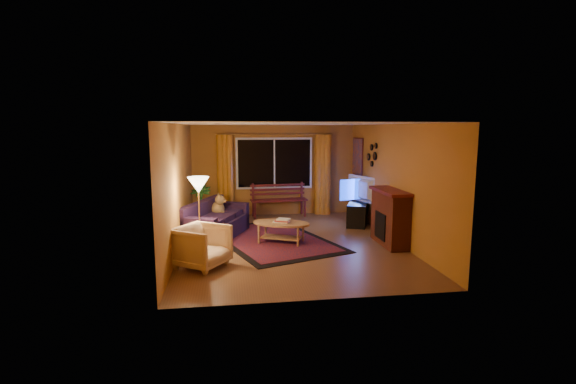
{
  "coord_description": "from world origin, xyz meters",
  "views": [
    {
      "loc": [
        -1.27,
        -8.5,
        2.42
      ],
      "look_at": [
        0.0,
        0.3,
        1.05
      ],
      "focal_mm": 26.0,
      "sensor_mm": 36.0,
      "label": 1
    }
  ],
  "objects": [
    {
      "name": "bench",
      "position": [
        0.09,
        2.69,
        0.23
      ],
      "size": [
        1.57,
        0.59,
        0.46
      ],
      "primitive_type": "cube",
      "rotation": [
        0.0,
        0.0,
        0.09
      ],
      "color": "#521615",
      "rests_on": "ground"
    },
    {
      "name": "wall_left",
      "position": [
        -2.26,
        0.0,
        1.25
      ],
      "size": [
        0.02,
        6.0,
        2.5
      ],
      "primitive_type": "cube",
      "color": "#BA772D",
      "rests_on": "ground"
    },
    {
      "name": "fireplace",
      "position": [
        2.05,
        -0.4,
        0.55
      ],
      "size": [
        0.4,
        1.2,
        1.1
      ],
      "primitive_type": "cube",
      "color": "maroon",
      "rests_on": "ground"
    },
    {
      "name": "floor_lamp",
      "position": [
        -1.82,
        -0.68,
        0.76
      ],
      "size": [
        0.27,
        0.27,
        1.52
      ],
      "primitive_type": "cylinder",
      "rotation": [
        0.0,
        0.0,
        0.05
      ],
      "color": "#BF8C3F",
      "rests_on": "ground"
    },
    {
      "name": "armchair",
      "position": [
        -1.75,
        -1.31,
        0.41
      ],
      "size": [
        1.06,
        1.07,
        0.81
      ],
      "primitive_type": "imported",
      "rotation": [
        0.0,
        0.0,
        0.97
      ],
      "color": "beige",
      "rests_on": "ground"
    },
    {
      "name": "potted_plant",
      "position": [
        -2.0,
        2.44,
        0.48
      ],
      "size": [
        0.57,
        0.57,
        0.96
      ],
      "primitive_type": "imported",
      "rotation": [
        0.0,
        0.0,
        -0.06
      ],
      "color": "#235B1E",
      "rests_on": "ground"
    },
    {
      "name": "sofa",
      "position": [
        -1.57,
        0.65,
        0.4
      ],
      "size": [
        1.56,
        2.17,
        0.81
      ],
      "primitive_type": "cube",
      "rotation": [
        0.0,
        0.0,
        -0.4
      ],
      "color": "black",
      "rests_on": "ground"
    },
    {
      "name": "floor",
      "position": [
        0.0,
        0.0,
        -0.01
      ],
      "size": [
        4.5,
        6.0,
        0.02
      ],
      "primitive_type": "cube",
      "color": "brown",
      "rests_on": "ground"
    },
    {
      "name": "wall_back",
      "position": [
        0.0,
        3.01,
        1.25
      ],
      "size": [
        4.5,
        0.02,
        2.5
      ],
      "primitive_type": "cube",
      "color": "#BA772D",
      "rests_on": "ground"
    },
    {
      "name": "rug",
      "position": [
        -0.36,
        0.31,
        0.01
      ],
      "size": [
        3.09,
        3.82,
        0.02
      ],
      "primitive_type": "cube",
      "rotation": [
        0.0,
        0.0,
        0.34
      ],
      "color": "maroon",
      "rests_on": "ground"
    },
    {
      "name": "coffee_table",
      "position": [
        -0.18,
        0.03,
        0.22
      ],
      "size": [
        1.63,
        1.63,
        0.45
      ],
      "primitive_type": "cylinder",
      "rotation": [
        0.0,
        0.0,
        -0.42
      ],
      "color": "#B5834F",
      "rests_on": "ground"
    },
    {
      "name": "ceiling",
      "position": [
        0.0,
        0.0,
        2.51
      ],
      "size": [
        4.5,
        6.0,
        0.02
      ],
      "primitive_type": "cube",
      "color": "white",
      "rests_on": "ground"
    },
    {
      "name": "curtain_right",
      "position": [
        1.35,
        2.88,
        1.12
      ],
      "size": [
        0.36,
        0.36,
        2.24
      ],
      "primitive_type": "cylinder",
      "color": "orange",
      "rests_on": "ground"
    },
    {
      "name": "curtain_left",
      "position": [
        -1.35,
        2.88,
        1.12
      ],
      "size": [
        0.36,
        0.36,
        2.24
      ],
      "primitive_type": "cylinder",
      "color": "orange",
      "rests_on": "ground"
    },
    {
      "name": "window",
      "position": [
        0.0,
        2.94,
        1.45
      ],
      "size": [
        2.0,
        0.02,
        1.3
      ],
      "primitive_type": "cube",
      "color": "black",
      "rests_on": "wall_back"
    },
    {
      "name": "curtain_rod",
      "position": [
        0.0,
        2.9,
        2.25
      ],
      "size": [
        3.2,
        0.03,
        0.03
      ],
      "primitive_type": "cylinder",
      "rotation": [
        0.0,
        1.57,
        0.0
      ],
      "color": "#BF8C3F",
      "rests_on": "wall_back"
    },
    {
      "name": "television",
      "position": [
        2.0,
        1.58,
        0.88
      ],
      "size": [
        0.52,
        1.12,
        0.65
      ],
      "primitive_type": "imported",
      "rotation": [
        0.0,
        0.0,
        1.91
      ],
      "color": "black",
      "rests_on": "tv_console"
    },
    {
      "name": "dog",
      "position": [
        -1.52,
        1.1,
        0.63
      ],
      "size": [
        0.34,
        0.45,
        0.46
      ],
      "primitive_type": null,
      "rotation": [
        0.0,
        0.0,
        -0.08
      ],
      "color": "olive",
      "rests_on": "sofa"
    },
    {
      "name": "tv_console",
      "position": [
        2.0,
        1.58,
        0.28
      ],
      "size": [
        0.93,
        1.41,
        0.56
      ],
      "primitive_type": "cube",
      "rotation": [
        0.0,
        0.0,
        -0.4
      ],
      "color": "black",
      "rests_on": "ground"
    },
    {
      "name": "wall_right",
      "position": [
        2.26,
        0.0,
        1.25
      ],
      "size": [
        0.02,
        6.0,
        2.5
      ],
      "primitive_type": "cube",
      "color": "#BA772D",
      "rests_on": "ground"
    },
    {
      "name": "painting",
      "position": [
        2.22,
        2.45,
        1.65
      ],
      "size": [
        0.04,
        0.76,
        0.96
      ],
      "primitive_type": "cube",
      "color": "#D9580C",
      "rests_on": "wall_right"
    },
    {
      "name": "mirror_cluster",
      "position": [
        2.21,
        1.3,
        1.8
      ],
      "size": [
        0.06,
        0.6,
        0.56
      ],
      "primitive_type": null,
      "color": "black",
      "rests_on": "wall_right"
    }
  ]
}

